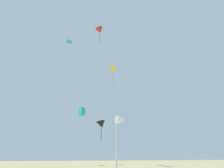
{
  "coord_description": "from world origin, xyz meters",
  "views": [
    {
      "loc": [
        -1.16,
        -0.43,
        0.88
      ],
      "look_at": [
        0.01,
        2.94,
        2.08
      ],
      "focal_mm": 35.07,
      "sensor_mm": 36.0,
      "label": 1
    }
  ],
  "objects_px": {
    "distant_kite_red_mid_right": "(100,30)",
    "distant_kite_yellow_mid_left": "(113,70)",
    "marker_flag": "(120,125)",
    "distant_kite_black_low_right": "(101,124)",
    "distant_kite_teal_low_left": "(82,112)",
    "distant_kite_teal_high_left": "(69,42)"
  },
  "relations": [
    {
      "from": "distant_kite_teal_high_left",
      "to": "marker_flag",
      "type": "distance_m",
      "value": 30.71
    },
    {
      "from": "distant_kite_black_low_right",
      "to": "marker_flag",
      "type": "relative_size",
      "value": 1.42
    },
    {
      "from": "distant_kite_teal_low_left",
      "to": "distant_kite_black_low_right",
      "type": "bearing_deg",
      "value": 17.94
    },
    {
      "from": "distant_kite_teal_high_left",
      "to": "distant_kite_black_low_right",
      "type": "bearing_deg",
      "value": -41.15
    },
    {
      "from": "distant_kite_red_mid_right",
      "to": "distant_kite_teal_low_left",
      "type": "relative_size",
      "value": 2.24
    },
    {
      "from": "distant_kite_red_mid_right",
      "to": "distant_kite_teal_high_left",
      "type": "bearing_deg",
      "value": 120.24
    },
    {
      "from": "distant_kite_teal_high_left",
      "to": "distant_kite_red_mid_right",
      "type": "distance_m",
      "value": 6.8
    },
    {
      "from": "distant_kite_black_low_right",
      "to": "distant_kite_teal_high_left",
      "type": "height_order",
      "value": "distant_kite_teal_high_left"
    },
    {
      "from": "distant_kite_teal_low_left",
      "to": "marker_flag",
      "type": "bearing_deg",
      "value": -98.29
    },
    {
      "from": "distant_kite_teal_low_left",
      "to": "distant_kite_teal_high_left",
      "type": "bearing_deg",
      "value": 108.5
    },
    {
      "from": "distant_kite_red_mid_right",
      "to": "marker_flag",
      "type": "distance_m",
      "value": 25.96
    },
    {
      "from": "distant_kite_black_low_right",
      "to": "distant_kite_teal_low_left",
      "type": "distance_m",
      "value": 3.24
    },
    {
      "from": "distant_kite_yellow_mid_left",
      "to": "distant_kite_teal_low_left",
      "type": "bearing_deg",
      "value": -173.94
    },
    {
      "from": "distant_kite_black_low_right",
      "to": "marker_flag",
      "type": "xyz_separation_m",
      "value": [
        -5.87,
        -21.91,
        -3.23
      ]
    },
    {
      "from": "distant_kite_red_mid_right",
      "to": "marker_flag",
      "type": "xyz_separation_m",
      "value": [
        -4.87,
        -19.92,
        -15.91
      ]
    },
    {
      "from": "distant_kite_yellow_mid_left",
      "to": "marker_flag",
      "type": "relative_size",
      "value": 1.36
    },
    {
      "from": "distant_kite_black_low_right",
      "to": "distant_kite_teal_high_left",
      "type": "distance_m",
      "value": 14.66
    },
    {
      "from": "distant_kite_red_mid_right",
      "to": "distant_kite_yellow_mid_left",
      "type": "height_order",
      "value": "distant_kite_red_mid_right"
    },
    {
      "from": "distant_kite_red_mid_right",
      "to": "marker_flag",
      "type": "relative_size",
      "value": 1.24
    },
    {
      "from": "distant_kite_teal_low_left",
      "to": "distant_kite_yellow_mid_left",
      "type": "bearing_deg",
      "value": 6.06
    },
    {
      "from": "distant_kite_red_mid_right",
      "to": "distant_kite_teal_low_left",
      "type": "distance_m",
      "value": 11.55
    },
    {
      "from": "distant_kite_yellow_mid_left",
      "to": "marker_flag",
      "type": "height_order",
      "value": "distant_kite_yellow_mid_left"
    }
  ]
}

